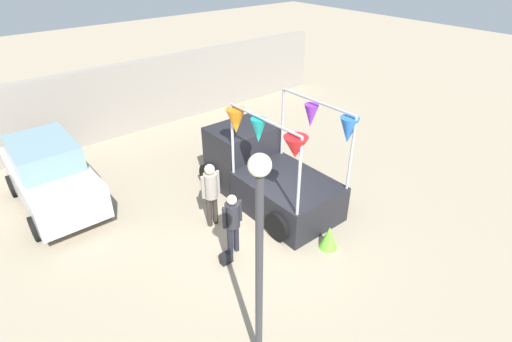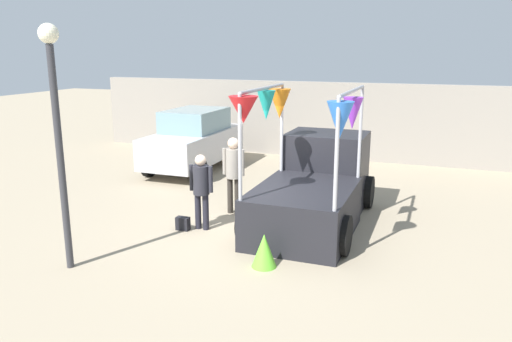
% 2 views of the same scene
% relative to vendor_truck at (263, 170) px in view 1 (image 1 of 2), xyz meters
% --- Properties ---
extents(ground_plane, '(60.00, 60.00, 0.00)m').
position_rel_vendor_truck_xyz_m(ground_plane, '(-0.99, -1.08, -0.86)').
color(ground_plane, gray).
extents(vendor_truck, '(2.35, 4.15, 2.98)m').
position_rel_vendor_truck_xyz_m(vendor_truck, '(0.00, 0.00, 0.00)').
color(vendor_truck, black).
rests_on(vendor_truck, ground).
extents(parked_car, '(1.88, 4.00, 1.88)m').
position_rel_vendor_truck_xyz_m(parked_car, '(-4.70, 3.31, 0.09)').
color(parked_car, '#B7B7BC').
rests_on(parked_car, ground).
extents(person_customer, '(0.53, 0.34, 1.60)m').
position_rel_vendor_truck_xyz_m(person_customer, '(-2.08, -1.41, 0.10)').
color(person_customer, black).
rests_on(person_customer, ground).
extents(person_vendor, '(0.53, 0.34, 1.77)m').
position_rel_vendor_truck_xyz_m(person_vendor, '(-1.86, -0.21, 0.22)').
color(person_vendor, '#2D2823').
rests_on(person_vendor, ground).
extents(handbag, '(0.28, 0.16, 0.28)m').
position_rel_vendor_truck_xyz_m(handbag, '(-2.43, -1.61, -0.72)').
color(handbag, black).
rests_on(handbag, ground).
extents(street_lamp, '(0.32, 0.32, 4.09)m').
position_rel_vendor_truck_xyz_m(street_lamp, '(-3.38, -3.92, 1.80)').
color(street_lamp, '#333338').
rests_on(street_lamp, ground).
extents(brick_boundary_wall, '(18.00, 0.36, 2.60)m').
position_rel_vendor_truck_xyz_m(brick_boundary_wall, '(-0.99, 6.58, 0.44)').
color(brick_boundary_wall, gray).
rests_on(brick_boundary_wall, ground).
extents(folded_kite_bundle_lime, '(0.59, 0.59, 0.60)m').
position_rel_vendor_truck_xyz_m(folded_kite_bundle_lime, '(-0.22, -2.72, -0.56)').
color(folded_kite_bundle_lime, '#66CC33').
rests_on(folded_kite_bundle_lime, ground).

